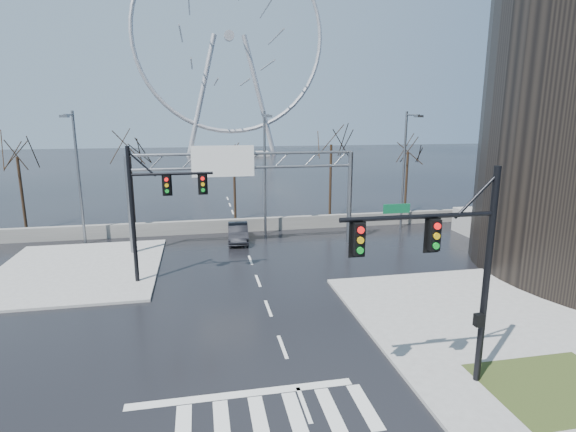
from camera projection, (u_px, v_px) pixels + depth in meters
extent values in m
plane|color=black|center=(283.00, 347.00, 19.10)|extent=(260.00, 260.00, 0.00)
cube|color=gray|center=(468.00, 307.00, 22.90)|extent=(12.00, 10.00, 0.15)
cube|color=gray|center=(78.00, 270.00, 28.49)|extent=(10.00, 12.00, 0.15)
cube|color=#343D19|center=(556.00, 387.00, 15.99)|extent=(5.00, 4.00, 0.02)
cube|color=slate|center=(240.00, 225.00, 38.13)|extent=(52.00, 0.50, 1.10)
cylinder|color=black|center=(486.00, 280.00, 15.64)|extent=(0.24, 0.24, 8.00)
cylinder|color=black|center=(419.00, 217.00, 14.60)|extent=(5.40, 0.16, 0.16)
cube|color=black|center=(434.00, 235.00, 14.68)|extent=(0.35, 0.28, 1.05)
cube|color=black|center=(359.00, 239.00, 14.19)|extent=(0.35, 0.28, 1.05)
cylinder|color=black|center=(133.00, 217.00, 25.52)|extent=(0.24, 0.24, 8.00)
cylinder|color=black|center=(172.00, 174.00, 25.44)|extent=(4.60, 0.16, 0.16)
cube|color=black|center=(167.00, 185.00, 25.37)|extent=(0.35, 0.28, 1.05)
cube|color=black|center=(203.00, 184.00, 25.75)|extent=(0.35, 0.28, 1.05)
cylinder|color=slate|center=(130.00, 206.00, 31.19)|extent=(0.36, 0.36, 7.00)
cylinder|color=slate|center=(350.00, 198.00, 34.22)|extent=(0.36, 0.36, 7.00)
cylinder|color=slate|center=(244.00, 154.00, 31.94)|extent=(16.00, 0.20, 0.20)
cylinder|color=slate|center=(244.00, 168.00, 32.16)|extent=(16.00, 0.20, 0.20)
cube|color=#0B522D|center=(223.00, 161.00, 31.62)|extent=(4.20, 0.10, 2.00)
cube|color=silver|center=(223.00, 161.00, 31.57)|extent=(4.40, 0.02, 2.20)
cylinder|color=slate|center=(79.00, 179.00, 33.45)|extent=(0.20, 0.20, 10.00)
cylinder|color=slate|center=(68.00, 115.00, 31.38)|extent=(0.12, 2.20, 0.12)
cube|color=slate|center=(64.00, 116.00, 30.44)|extent=(0.50, 0.70, 0.18)
cylinder|color=slate|center=(265.00, 175.00, 36.11)|extent=(0.20, 0.20, 10.00)
cylinder|color=slate|center=(266.00, 115.00, 34.03)|extent=(0.12, 2.20, 0.12)
cube|color=slate|center=(268.00, 116.00, 33.10)|extent=(0.50, 0.70, 0.18)
cylinder|color=slate|center=(404.00, 171.00, 38.38)|extent=(0.20, 0.20, 10.00)
cylinder|color=slate|center=(413.00, 115.00, 36.31)|extent=(0.12, 2.20, 0.12)
cube|color=slate|center=(419.00, 116.00, 35.37)|extent=(0.50, 0.70, 0.18)
cylinder|color=black|center=(22.00, 194.00, 37.98)|extent=(0.24, 0.24, 6.30)
cylinder|color=black|center=(132.00, 189.00, 39.16)|extent=(0.24, 0.24, 6.75)
cylinder|color=black|center=(235.00, 189.00, 41.92)|extent=(0.24, 0.24, 5.85)
cylinder|color=black|center=(330.00, 182.00, 42.55)|extent=(0.24, 0.24, 7.02)
cylinder|color=black|center=(406.00, 183.00, 44.64)|extent=(0.24, 0.24, 6.12)
cube|color=gray|center=(232.00, 154.00, 110.90)|extent=(18.00, 6.00, 1.00)
torus|color=#B2B2B7|center=(229.00, 36.00, 104.93)|extent=(45.00, 1.00, 45.00)
cylinder|color=#B2B2B7|center=(229.00, 36.00, 104.93)|extent=(2.40, 1.50, 2.40)
cylinder|color=#B2B2B7|center=(201.00, 97.00, 106.64)|extent=(8.28, 1.20, 28.82)
cylinder|color=#B2B2B7|center=(260.00, 98.00, 109.30)|extent=(8.28, 1.20, 28.82)
imported|color=black|center=(238.00, 232.00, 35.07)|extent=(1.79, 4.45, 1.44)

